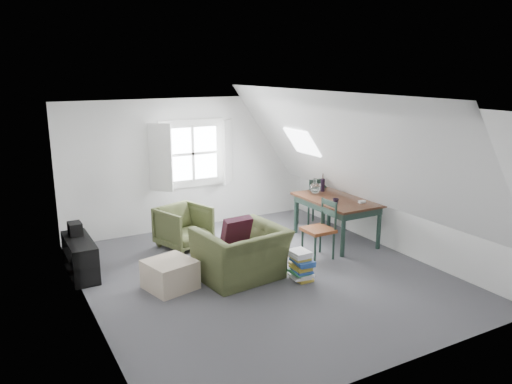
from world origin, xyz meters
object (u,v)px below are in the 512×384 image
dining_table (336,204)px  armchair_near (241,278)px  media_shelf (81,260)px  dining_chair_near (320,229)px  armchair_far (184,246)px  ottoman (170,274)px  magazine_stack (301,265)px  dining_chair_far (312,201)px

dining_table → armchair_near: bearing=-164.7°
media_shelf → dining_chair_near: bearing=-12.8°
armchair_far → ottoman: size_ratio=1.29×
armchair_near → magazine_stack: magazine_stack is taller
armchair_far → dining_table: bearing=-40.8°
ottoman → media_shelf: size_ratio=0.57×
magazine_stack → dining_chair_near: bearing=37.8°
dining_table → dining_chair_near: size_ratio=1.64×
armchair_near → media_shelf: media_shelf is taller
armchair_far → media_shelf: media_shelf is taller
dining_table → media_shelf: bearing=170.8°
media_shelf → dining_chair_far: bearing=9.0°
dining_table → magazine_stack: bearing=-144.4°
armchair_near → dining_table: bearing=-170.2°
media_shelf → magazine_stack: 3.29m
dining_chair_near → armchair_near: bearing=-89.2°
armchair_far → media_shelf: 1.87m
armchair_far → magazine_stack: magazine_stack is taller
media_shelf → armchair_near: bearing=-27.0°
ottoman → dining_chair_near: dining_chair_near is taller
ottoman → dining_chair_near: bearing=-1.2°
dining_chair_far → dining_chair_near: dining_chair_far is taller
dining_table → armchair_far: bearing=156.5°
ottoman → armchair_far: bearing=62.5°
armchair_near → ottoman: size_ratio=1.93×
dining_table → ottoman: bearing=-173.1°
armchair_near → media_shelf: bearing=-38.8°
armchair_near → armchair_far: size_ratio=1.50×
armchair_far → dining_chair_far: size_ratio=0.81×
ottoman → dining_chair_far: size_ratio=0.63×
dining_chair_far → dining_chair_near: size_ratio=1.03×
dining_table → magazine_stack: (-1.51, -1.14, -0.46)m
dining_chair_near → media_shelf: bearing=-112.0°
media_shelf → dining_table: bearing=-3.0°
media_shelf → ottoman: bearing=-41.7°
media_shelf → magazine_stack: bearing=-26.9°
armchair_far → dining_table: (2.51, -1.01, 0.68)m
armchair_near → magazine_stack: (0.75, -0.46, 0.22)m
ottoman → magazine_stack: bearing=-20.1°
ottoman → media_shelf: media_shelf is taller
armchair_near → media_shelf: (-2.05, 1.27, 0.25)m
media_shelf → magazine_stack: size_ratio=2.44×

